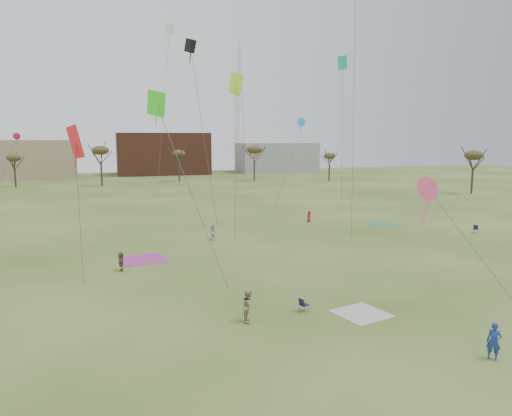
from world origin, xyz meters
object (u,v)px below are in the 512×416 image
object	(u,v)px
camp_chair_center	(304,307)
radio_tower	(240,110)
flyer_near_right	(494,341)
camp_chair_right	(475,231)

from	to	relation	value
camp_chair_center	radio_tower	world-z (taller)	radio_tower
flyer_near_right	camp_chair_right	size ratio (longest dim) A/B	2.13
flyer_near_right	radio_tower	distance (m)	132.69
camp_chair_center	camp_chair_right	size ratio (longest dim) A/B	1.00
flyer_near_right	camp_chair_center	world-z (taller)	flyer_near_right
flyer_near_right	radio_tower	world-z (taller)	radio_tower
camp_chair_center	flyer_near_right	bearing A→B (deg)	-163.26
flyer_near_right	camp_chair_center	distance (m)	10.82
camp_chair_center	radio_tower	distance (m)	125.59
camp_chair_right	radio_tower	bearing A→B (deg)	137.48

